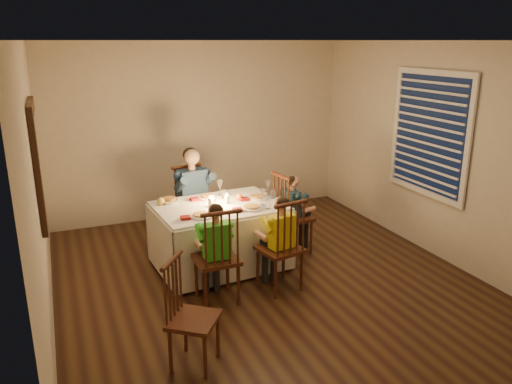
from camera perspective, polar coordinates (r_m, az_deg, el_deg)
name	(u,v)px	position (r m, az deg, el deg)	size (l,w,h in m)	color
ground	(266,280)	(5.74, 1.20, -9.99)	(5.00, 5.00, 0.00)	black
wall_left	(37,192)	(4.86, -23.78, -0.04)	(0.02, 5.00, 2.60)	#B9B09E
wall_right	(435,151)	(6.50, 19.81, 4.40)	(0.02, 5.00, 2.60)	#B9B09E
wall_back	(200,131)	(7.58, -6.40, 6.97)	(4.50, 0.02, 2.60)	#B9B09E
ceiling	(268,40)	(5.12, 1.39, 16.94)	(5.00, 5.00, 0.00)	white
dining_table	(219,223)	(5.88, -4.21, -3.52)	(1.55, 1.17, 0.74)	white
chair_adult	(195,244)	(6.74, -6.96, -5.87)	(0.43, 0.41, 1.05)	#371B0F
chair_near_left	(218,300)	(5.34, -4.42, -12.22)	(0.43, 0.41, 1.05)	#371B0F
chair_near_right	(279,288)	(5.57, 2.68, -10.89)	(0.43, 0.41, 1.05)	#371B0F
chair_end	(292,251)	(6.48, 4.16, -6.75)	(0.43, 0.41, 1.05)	#371B0F
chair_extra	(196,364)	(4.45, -6.92, -18.93)	(0.39, 0.37, 0.95)	#371B0F
adult	(195,244)	(6.74, -6.96, -5.87)	(0.48, 0.44, 1.30)	navy
child_green	(218,300)	(5.34, -4.42, -12.22)	(0.35, 0.32, 1.07)	green
child_yellow	(279,288)	(5.57, 2.68, -10.89)	(0.35, 0.32, 1.05)	yellow
child_teal	(292,251)	(6.48, 4.16, -6.75)	(0.32, 0.29, 1.00)	#1B3344
setting_adult	(209,198)	(6.06, -5.43, -0.64)	(0.26, 0.26, 0.02)	silver
setting_green	(201,216)	(5.45, -6.29, -2.71)	(0.26, 0.26, 0.02)	silver
setting_yellow	(252,208)	(5.67, -0.49, -1.82)	(0.26, 0.26, 0.02)	silver
setting_teal	(258,197)	(6.04, 0.18, -0.62)	(0.26, 0.26, 0.02)	silver
candle_left	(210,202)	(5.76, -5.24, -1.16)	(0.06, 0.06, 0.10)	beige
candle_right	(227,200)	(5.83, -3.33, -0.88)	(0.06, 0.06, 0.10)	beige
squash	(161,201)	(5.89, -10.80, -1.04)	(0.09, 0.09, 0.09)	yellow
orange_fruit	(239,197)	(5.95, -1.94, -0.60)	(0.08, 0.08, 0.08)	orange
serving_bowl	(170,201)	(5.94, -9.83, -1.05)	(0.19, 0.19, 0.05)	silver
wall_mirror	(38,163)	(5.10, -23.66, 3.06)	(0.06, 0.95, 1.15)	black
window_blinds	(429,134)	(6.51, 19.11, 6.29)	(0.07, 1.34, 1.54)	black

